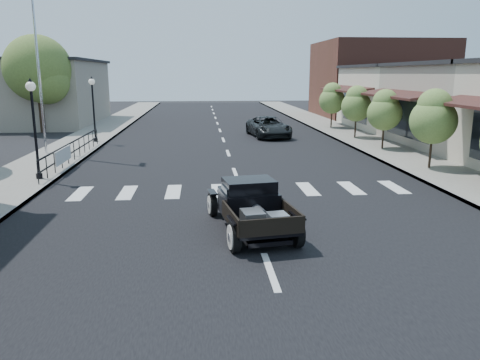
{
  "coord_description": "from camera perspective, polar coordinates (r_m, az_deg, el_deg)",
  "views": [
    {
      "loc": [
        -1.41,
        -12.06,
        4.08
      ],
      "look_at": [
        -0.27,
        1.38,
        1.0
      ],
      "focal_mm": 35.0,
      "sensor_mm": 36.0,
      "label": 1
    }
  ],
  "objects": [
    {
      "name": "small_tree_e",
      "position": [
        35.61,
        11.13,
        8.84
      ],
      "size": [
        1.9,
        1.9,
        3.16
      ],
      "primitive_type": null,
      "color": "olive",
      "rests_on": "sidewalk_right"
    },
    {
      "name": "railing",
      "position": [
        23.09,
        -19.6,
        3.57
      ],
      "size": [
        0.08,
        10.0,
        1.0
      ],
      "primitive_type": null,
      "color": "black",
      "rests_on": "sidewalk_left"
    },
    {
      "name": "big_tree_far",
      "position": [
        35.83,
        -23.29,
        10.67
      ],
      "size": [
        4.56,
        4.56,
        6.69
      ],
      "primitive_type": null,
      "color": "#546B2E",
      "rests_on": "ground"
    },
    {
      "name": "lamp_post_c",
      "position": [
        28.81,
        -17.42,
        8.21
      ],
      "size": [
        0.36,
        0.36,
        3.77
      ],
      "primitive_type": null,
      "color": "black",
      "rests_on": "sidewalk_left"
    },
    {
      "name": "road",
      "position": [
        27.4,
        -1.84,
        4.32
      ],
      "size": [
        14.0,
        80.0,
        0.02
      ],
      "primitive_type": "cube",
      "color": "black",
      "rests_on": "ground"
    },
    {
      "name": "lamp_post_b",
      "position": [
        19.2,
        -23.74,
        5.66
      ],
      "size": [
        0.36,
        0.36,
        3.77
      ],
      "primitive_type": null,
      "color": "black",
      "rests_on": "sidewalk_left"
    },
    {
      "name": "second_car",
      "position": [
        30.76,
        3.5,
        6.45
      ],
      "size": [
        2.72,
        4.96,
        1.32
      ],
      "primitive_type": "imported",
      "rotation": [
        0.0,
        0.0,
        0.12
      ],
      "color": "black",
      "rests_on": "ground"
    },
    {
      "name": "low_building_left",
      "position": [
        42.33,
        -23.92,
        9.64
      ],
      "size": [
        10.0,
        12.0,
        5.0
      ],
      "primitive_type": "cube",
      "color": "#A49A8A",
      "rests_on": "ground"
    },
    {
      "name": "small_tree_d",
      "position": [
        30.36,
        13.97,
        7.99
      ],
      "size": [
        1.86,
        1.86,
        3.1
      ],
      "primitive_type": null,
      "color": "olive",
      "rests_on": "sidewalk_right"
    },
    {
      "name": "road_markings",
      "position": [
        22.48,
        -1.16,
        2.4
      ],
      "size": [
        12.0,
        60.0,
        0.06
      ],
      "primitive_type": null,
      "color": "silver",
      "rests_on": "ground"
    },
    {
      "name": "small_tree_b",
      "position": [
        21.32,
        22.4,
        5.63
      ],
      "size": [
        1.92,
        1.92,
        3.21
      ],
      "primitive_type": null,
      "color": "olive",
      "rests_on": "sidewalk_right"
    },
    {
      "name": "sidewalk_left",
      "position": [
        28.26,
        -19.36,
        3.99
      ],
      "size": [
        3.0,
        80.0,
        0.15
      ],
      "primitive_type": "cube",
      "color": "gray",
      "rests_on": "ground"
    },
    {
      "name": "hotrod_pickup",
      "position": [
        12.28,
        1.31,
        -3.12
      ],
      "size": [
        2.48,
        4.27,
        1.4
      ],
      "primitive_type": null,
      "rotation": [
        0.0,
        0.0,
        0.16
      ],
      "color": "black",
      "rests_on": "ground"
    },
    {
      "name": "flagpole",
      "position": [
        25.36,
        -23.7,
        16.16
      ],
      "size": [
        0.12,
        0.12,
        11.69
      ],
      "primitive_type": "cylinder",
      "color": "silver",
      "rests_on": "sidewalk_left"
    },
    {
      "name": "sidewalk_right",
      "position": [
        29.09,
        15.18,
        4.5
      ],
      "size": [
        3.0,
        80.0,
        0.15
      ],
      "primitive_type": "cube",
      "color": "gray",
      "rests_on": "ground"
    },
    {
      "name": "small_tree_c",
      "position": [
        26.11,
        17.15,
        6.98
      ],
      "size": [
        1.81,
        1.81,
        3.02
      ],
      "primitive_type": null,
      "color": "olive",
      "rests_on": "sidewalk_right"
    },
    {
      "name": "banner",
      "position": [
        21.2,
        -20.68,
        2.17
      ],
      "size": [
        0.04,
        2.2,
        0.6
      ],
      "primitive_type": null,
      "color": "silver",
      "rests_on": "sidewalk_left"
    },
    {
      "name": "ground",
      "position": [
        12.81,
        1.74,
        -5.72
      ],
      "size": [
        120.0,
        120.0,
        0.0
      ],
      "primitive_type": "plane",
      "color": "black",
      "rests_on": "ground"
    },
    {
      "name": "far_building_right",
      "position": [
        47.2,
        16.51,
        11.64
      ],
      "size": [
        11.0,
        10.0,
        7.0
      ],
      "primitive_type": "cube",
      "color": "brown",
      "rests_on": "ground"
    },
    {
      "name": "storefront_far",
      "position": [
        37.85,
        21.15,
        9.24
      ],
      "size": [
        10.0,
        9.0,
        4.5
      ],
      "primitive_type": "cube",
      "color": "beige",
      "rests_on": "ground"
    }
  ]
}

